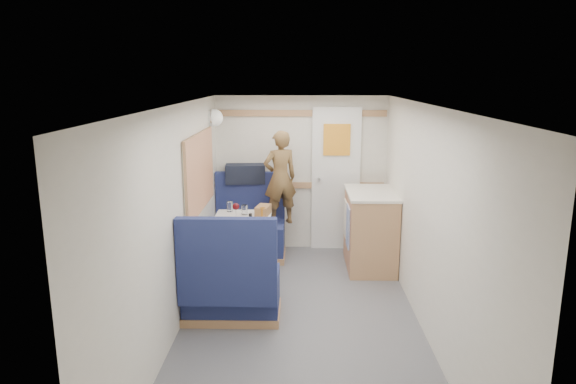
{
  "coord_description": "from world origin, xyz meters",
  "views": [
    {
      "loc": [
        -0.02,
        -4.3,
        2.24
      ],
      "look_at": [
        -0.14,
        0.9,
        1.06
      ],
      "focal_mm": 32.0,
      "sensor_mm": 36.0,
      "label": 1
    }
  ],
  "objects_px": {
    "person": "(280,178)",
    "duffel_bag": "(245,174)",
    "dinette_table": "(241,234)",
    "beer_glass": "(262,212)",
    "bench_far": "(249,234)",
    "tumbler_left": "(219,223)",
    "tumbler_right": "(244,210)",
    "bench_near": "(231,289)",
    "tray": "(257,230)",
    "galley_counter": "(370,229)",
    "pepper_grinder": "(250,218)",
    "dome_light": "(215,118)",
    "orange_fruit": "(248,223)",
    "wine_glass": "(236,207)",
    "tumbler_mid": "(230,207)",
    "cheese_block": "(251,224)",
    "bread_loaf": "(263,210)"
  },
  "relations": [
    {
      "from": "pepper_grinder",
      "to": "bread_loaf",
      "type": "xyz_separation_m",
      "value": [
        0.11,
        0.29,
        0.0
      ]
    },
    {
      "from": "dome_light",
      "to": "galley_counter",
      "type": "bearing_deg",
      "value": -9.18
    },
    {
      "from": "person",
      "to": "cheese_block",
      "type": "height_order",
      "value": "person"
    },
    {
      "from": "beer_glass",
      "to": "bench_far",
      "type": "bearing_deg",
      "value": 107.25
    },
    {
      "from": "bench_far",
      "to": "orange_fruit",
      "type": "xyz_separation_m",
      "value": [
        0.11,
        -1.14,
        0.47
      ]
    },
    {
      "from": "duffel_bag",
      "to": "tumbler_left",
      "type": "bearing_deg",
      "value": -99.38
    },
    {
      "from": "wine_glass",
      "to": "person",
      "type": "bearing_deg",
      "value": 58.45
    },
    {
      "from": "tumbler_left",
      "to": "bench_near",
      "type": "bearing_deg",
      "value": -71.9
    },
    {
      "from": "tray",
      "to": "orange_fruit",
      "type": "xyz_separation_m",
      "value": [
        -0.1,
        0.09,
        0.05
      ]
    },
    {
      "from": "galley_counter",
      "to": "bread_loaf",
      "type": "relative_size",
      "value": 3.69
    },
    {
      "from": "tumbler_right",
      "to": "galley_counter",
      "type": "bearing_deg",
      "value": 12.24
    },
    {
      "from": "dome_light",
      "to": "bench_far",
      "type": "bearing_deg",
      "value": 2.12
    },
    {
      "from": "tumbler_mid",
      "to": "duffel_bag",
      "type": "bearing_deg",
      "value": 81.79
    },
    {
      "from": "pepper_grinder",
      "to": "person",
      "type": "bearing_deg",
      "value": 72.45
    },
    {
      "from": "orange_fruit",
      "to": "tumbler_left",
      "type": "distance_m",
      "value": 0.29
    },
    {
      "from": "orange_fruit",
      "to": "beer_glass",
      "type": "bearing_deg",
      "value": 74.21
    },
    {
      "from": "cheese_block",
      "to": "tumbler_mid",
      "type": "xyz_separation_m",
      "value": [
        -0.31,
        0.64,
        0.02
      ]
    },
    {
      "from": "dinette_table",
      "to": "beer_glass",
      "type": "bearing_deg",
      "value": 31.88
    },
    {
      "from": "dinette_table",
      "to": "beer_glass",
      "type": "xyz_separation_m",
      "value": [
        0.22,
        0.14,
        0.21
      ]
    },
    {
      "from": "tumbler_left",
      "to": "tumbler_mid",
      "type": "bearing_deg",
      "value": 88.81
    },
    {
      "from": "tumbler_left",
      "to": "tumbler_right",
      "type": "bearing_deg",
      "value": 69.78
    },
    {
      "from": "tumbler_mid",
      "to": "galley_counter",
      "type": "bearing_deg",
      "value": 6.1
    },
    {
      "from": "orange_fruit",
      "to": "pepper_grinder",
      "type": "distance_m",
      "value": 0.22
    },
    {
      "from": "dinette_table",
      "to": "bench_near",
      "type": "distance_m",
      "value": 0.9
    },
    {
      "from": "cheese_block",
      "to": "wine_glass",
      "type": "relative_size",
      "value": 0.66
    },
    {
      "from": "duffel_bag",
      "to": "tumbler_right",
      "type": "relative_size",
      "value": 4.46
    },
    {
      "from": "galley_counter",
      "to": "beer_glass",
      "type": "height_order",
      "value": "galley_counter"
    },
    {
      "from": "dinette_table",
      "to": "dome_light",
      "type": "xyz_separation_m",
      "value": [
        -0.39,
        0.85,
        1.18
      ]
    },
    {
      "from": "tumbler_left",
      "to": "pepper_grinder",
      "type": "height_order",
      "value": "tumbler_left"
    },
    {
      "from": "person",
      "to": "orange_fruit",
      "type": "bearing_deg",
      "value": 53.75
    },
    {
      "from": "galley_counter",
      "to": "tumbler_mid",
      "type": "distance_m",
      "value": 1.67
    },
    {
      "from": "galley_counter",
      "to": "pepper_grinder",
      "type": "xyz_separation_m",
      "value": [
        -1.36,
        -0.61,
        0.3
      ]
    },
    {
      "from": "dinette_table",
      "to": "bread_loaf",
      "type": "height_order",
      "value": "bread_loaf"
    },
    {
      "from": "bench_far",
      "to": "duffel_bag",
      "type": "relative_size",
      "value": 2.1
    },
    {
      "from": "person",
      "to": "duffel_bag",
      "type": "xyz_separation_m",
      "value": [
        -0.45,
        0.28,
        -0.01
      ]
    },
    {
      "from": "orange_fruit",
      "to": "cheese_block",
      "type": "relative_size",
      "value": 0.67
    },
    {
      "from": "wine_glass",
      "to": "pepper_grinder",
      "type": "xyz_separation_m",
      "value": [
        0.17,
        -0.15,
        -0.08
      ]
    },
    {
      "from": "dinette_table",
      "to": "pepper_grinder",
      "type": "bearing_deg",
      "value": -26.86
    },
    {
      "from": "dinette_table",
      "to": "tumbler_mid",
      "type": "distance_m",
      "value": 0.46
    },
    {
      "from": "tumbler_left",
      "to": "tumbler_right",
      "type": "height_order",
      "value": "tumbler_right"
    },
    {
      "from": "dome_light",
      "to": "tumbler_right",
      "type": "height_order",
      "value": "dome_light"
    },
    {
      "from": "dinette_table",
      "to": "tray",
      "type": "bearing_deg",
      "value": -60.47
    },
    {
      "from": "bench_near",
      "to": "tray",
      "type": "xyz_separation_m",
      "value": [
        0.21,
        0.5,
        0.43
      ]
    },
    {
      "from": "bench_far",
      "to": "wine_glass",
      "type": "distance_m",
      "value": 0.94
    },
    {
      "from": "tumbler_left",
      "to": "orange_fruit",
      "type": "bearing_deg",
      "value": 6.28
    },
    {
      "from": "galley_counter",
      "to": "orange_fruit",
      "type": "bearing_deg",
      "value": -148.81
    },
    {
      "from": "tumbler_mid",
      "to": "tray",
      "type": "bearing_deg",
      "value": -63.09
    },
    {
      "from": "dinette_table",
      "to": "galley_counter",
      "type": "bearing_deg",
      "value": 20.54
    },
    {
      "from": "dome_light",
      "to": "wine_glass",
      "type": "height_order",
      "value": "dome_light"
    },
    {
      "from": "galley_counter",
      "to": "dome_light",
      "type": "bearing_deg",
      "value": 170.82
    }
  ]
}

